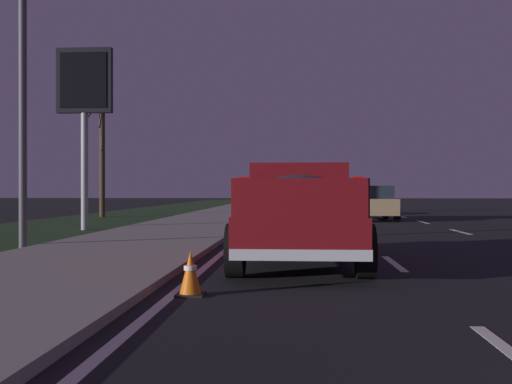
{
  "coord_description": "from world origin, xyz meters",
  "views": [
    {
      "loc": [
        -1.95,
        3.53,
        1.36
      ],
      "look_at": [
        9.41,
        4.3,
        1.32
      ],
      "focal_mm": 43.26,
      "sensor_mm": 36.0,
      "label": 1
    }
  ],
  "objects": [
    {
      "name": "street_light_near",
      "position": [
        11.73,
        9.5,
        4.58
      ],
      "size": [
        0.36,
        1.97,
        7.55
      ],
      "color": "#4C4C51",
      "rests_on": "ground"
    },
    {
      "name": "grass_verge",
      "position": [
        27.0,
        12.45,
        0.0
      ],
      "size": [
        108.0,
        6.0,
        0.01
      ],
      "primitive_type": "cube",
      "color": "#1E3819",
      "rests_on": "ground"
    },
    {
      "name": "lane_markings",
      "position": [
        30.75,
        3.07,
        0.0
      ],
      "size": [
        108.52,
        7.04,
        0.01
      ],
      "color": "silver",
      "rests_on": "ground"
    },
    {
      "name": "traffic_cone_near",
      "position": [
        5.89,
        4.91,
        0.28
      ],
      "size": [
        0.36,
        0.36,
        0.58
      ],
      "color": "black",
      "rests_on": "ground"
    },
    {
      "name": "pickup_truck",
      "position": [
        9.42,
        3.5,
        0.98
      ],
      "size": [
        5.43,
        2.29,
        1.87
      ],
      "color": "maroon",
      "rests_on": "ground"
    },
    {
      "name": "sedan_green",
      "position": [
        30.62,
        3.63,
        0.78
      ],
      "size": [
        4.41,
        2.04,
        1.54
      ],
      "color": "#14592D",
      "rests_on": "ground"
    },
    {
      "name": "ground",
      "position": [
        27.0,
        0.0,
        0.0
      ],
      "size": [
        144.0,
        144.0,
        0.0
      ],
      "primitive_type": "plane",
      "color": "black"
    },
    {
      "name": "gas_price_sign",
      "position": [
        18.47,
        10.74,
        4.59
      ],
      "size": [
        0.27,
        1.9,
        6.17
      ],
      "color": "#99999E",
      "rests_on": "ground"
    },
    {
      "name": "sidewalk_shoulder",
      "position": [
        27.0,
        7.45,
        0.06
      ],
      "size": [
        108.0,
        4.0,
        0.12
      ],
      "primitive_type": "cube",
      "color": "gray",
      "rests_on": "ground"
    },
    {
      "name": "sedan_tan",
      "position": [
        26.0,
        0.22,
        0.78
      ],
      "size": [
        4.44,
        2.08,
        1.54
      ],
      "color": "#9E845B",
      "rests_on": "ground"
    },
    {
      "name": "bare_tree_far",
      "position": [
        28.38,
        13.33,
        2.94
      ],
      "size": [
        0.9,
        0.93,
        6.11
      ],
      "color": "#423323",
      "rests_on": "ground"
    }
  ]
}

